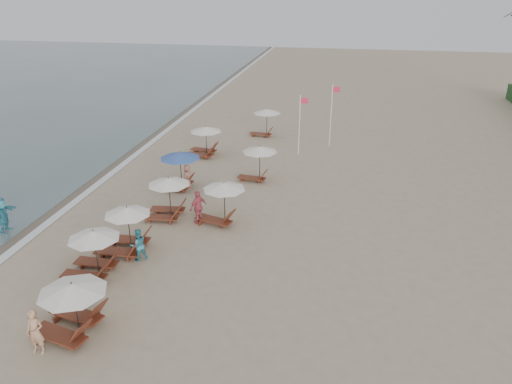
% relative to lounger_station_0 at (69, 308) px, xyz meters
% --- Properties ---
extents(ground, '(160.00, 160.00, 0.00)m').
position_rel_lounger_station_0_xyz_m(ground, '(5.34, 2.96, -1.03)').
color(ground, tan).
rests_on(ground, ground).
extents(wet_sand_band, '(3.20, 140.00, 0.01)m').
position_rel_lounger_station_0_xyz_m(wet_sand_band, '(-7.16, 12.96, -1.03)').
color(wet_sand_band, '#6B5E4C').
rests_on(wet_sand_band, ground).
extents(foam_line, '(0.50, 140.00, 0.02)m').
position_rel_lounger_station_0_xyz_m(foam_line, '(-5.86, 12.96, -1.02)').
color(foam_line, white).
rests_on(foam_line, ground).
extents(lounger_station_0, '(2.85, 2.46, 2.07)m').
position_rel_lounger_station_0_xyz_m(lounger_station_0, '(0.00, 0.00, 0.00)').
color(lounger_station_0, brown).
rests_on(lounger_station_0, ground).
extents(lounger_station_1, '(2.55, 2.21, 2.14)m').
position_rel_lounger_station_0_xyz_m(lounger_station_1, '(-1.07, 3.61, 0.03)').
color(lounger_station_1, brown).
rests_on(lounger_station_1, ground).
extents(lounger_station_2, '(2.63, 2.14, 2.29)m').
position_rel_lounger_station_0_xyz_m(lounger_station_2, '(-0.58, 5.75, 0.00)').
color(lounger_station_2, brown).
rests_on(lounger_station_2, ground).
extents(lounger_station_3, '(2.53, 2.24, 2.30)m').
position_rel_lounger_station_0_xyz_m(lounger_station_3, '(0.09, 9.48, 0.15)').
color(lounger_station_3, brown).
rests_on(lounger_station_3, ground).
extents(lounger_station_4, '(2.57, 2.45, 2.32)m').
position_rel_lounger_station_0_xyz_m(lounger_station_4, '(-0.64, 13.45, 0.27)').
color(lounger_station_4, brown).
rests_on(lounger_station_4, ground).
extents(lounger_station_5, '(2.60, 2.29, 2.19)m').
position_rel_lounger_station_0_xyz_m(lounger_station_5, '(-0.90, 19.60, 0.09)').
color(lounger_station_5, brown).
rests_on(lounger_station_5, ground).
extents(inland_station_0, '(2.75, 2.24, 2.22)m').
position_rel_lounger_station_0_xyz_m(inland_station_0, '(3.04, 9.40, 0.33)').
color(inland_station_0, brown).
rests_on(inland_station_0, ground).
extents(inland_station_1, '(2.57, 2.24, 2.22)m').
position_rel_lounger_station_0_xyz_m(inland_station_1, '(3.79, 15.65, 0.43)').
color(inland_station_1, brown).
rests_on(inland_station_1, ground).
extents(inland_station_2, '(2.54, 2.24, 2.22)m').
position_rel_lounger_station_0_xyz_m(inland_station_2, '(2.58, 25.28, 0.45)').
color(inland_station_2, brown).
rests_on(inland_station_2, ground).
extents(beachgoer_near, '(0.63, 0.41, 1.72)m').
position_rel_lounger_station_0_xyz_m(beachgoer_near, '(-0.56, -1.21, -0.17)').
color(beachgoer_near, tan).
rests_on(beachgoer_near, ground).
extents(beachgoer_mid_a, '(0.95, 0.93, 1.54)m').
position_rel_lounger_station_0_xyz_m(beachgoer_mid_a, '(0.37, 5.14, -0.26)').
color(beachgoer_mid_a, teal).
rests_on(beachgoer_mid_a, ground).
extents(beachgoer_far_a, '(0.96, 1.13, 1.81)m').
position_rel_lounger_station_0_xyz_m(beachgoer_far_a, '(1.94, 9.22, -0.13)').
color(beachgoer_far_a, '#C64F5E').
rests_on(beachgoer_far_a, ground).
extents(beachgoer_far_b, '(0.58, 0.79, 1.50)m').
position_rel_lounger_station_0_xyz_m(beachgoer_far_b, '(-0.14, 13.62, -0.28)').
color(beachgoer_far_b, '#B87463').
rests_on(beachgoer_far_b, ground).
extents(waterline_walker, '(0.77, 1.82, 1.90)m').
position_rel_lounger_station_0_xyz_m(waterline_walker, '(-7.37, 6.34, -0.08)').
color(waterline_walker, teal).
rests_on(waterline_walker, ground).
extents(flag_pole_near, '(0.59, 0.08, 4.37)m').
position_rel_lounger_station_0_xyz_m(flag_pole_near, '(5.86, 21.25, 1.39)').
color(flag_pole_near, silver).
rests_on(flag_pole_near, ground).
extents(flag_pole_far, '(0.60, 0.08, 4.76)m').
position_rel_lounger_station_0_xyz_m(flag_pole_far, '(7.96, 23.62, 1.60)').
color(flag_pole_far, silver).
rests_on(flag_pole_far, ground).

